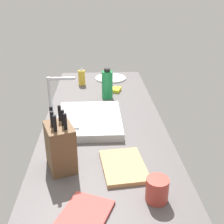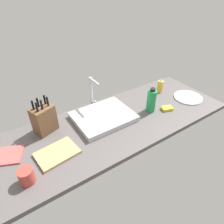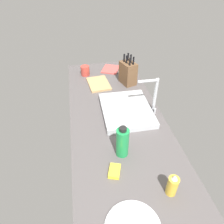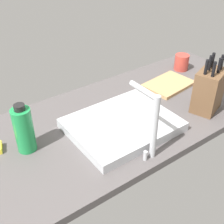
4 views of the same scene
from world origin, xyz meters
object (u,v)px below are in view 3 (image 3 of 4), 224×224
(faucet, at_px, (153,93))
(dish_sponge, at_px, (115,171))
(knife_block, at_px, (128,73))
(dish_towel, at_px, (111,69))
(coffee_mug, at_px, (85,71))
(sink_basin, at_px, (126,110))
(cutting_board, at_px, (99,84))
(water_bottle, at_px, (122,142))
(soap_bottle, at_px, (172,185))

(faucet, bearing_deg, dish_sponge, -37.05)
(knife_block, xyz_separation_m, dish_sponge, (0.93, -0.30, -0.09))
(dish_sponge, bearing_deg, faucet, 142.95)
(dish_towel, xyz_separation_m, coffee_mug, (0.07, -0.26, 0.04))
(knife_block, bearing_deg, sink_basin, -33.96)
(knife_block, bearing_deg, cutting_board, -113.51)
(knife_block, relative_size, water_bottle, 1.28)
(sink_basin, distance_m, water_bottle, 0.41)
(cutting_board, bearing_deg, sink_basin, 19.42)
(coffee_mug, height_order, dish_sponge, coffee_mug)
(cutting_board, height_order, water_bottle, water_bottle)
(sink_basin, bearing_deg, dish_towel, 179.77)
(knife_block, distance_m, dish_towel, 0.32)
(sink_basin, xyz_separation_m, dish_towel, (-0.71, 0.00, -0.01))
(soap_bottle, xyz_separation_m, dish_sponge, (-0.17, -0.26, -0.05))
(faucet, relative_size, water_bottle, 1.30)
(dish_sponge, bearing_deg, cutting_board, 178.06)
(faucet, relative_size, soap_bottle, 1.91)
(faucet, height_order, coffee_mug, faucet)
(cutting_board, height_order, dish_sponge, dish_sponge)
(knife_block, xyz_separation_m, cutting_board, (-0.02, -0.27, -0.09))
(cutting_board, xyz_separation_m, dish_towel, (-0.27, 0.16, -0.00))
(soap_bottle, height_order, dish_towel, soap_bottle)
(cutting_board, distance_m, coffee_mug, 0.23)
(faucet, bearing_deg, dish_towel, -165.54)
(faucet, height_order, cutting_board, faucet)
(cutting_board, xyz_separation_m, soap_bottle, (1.12, 0.22, 0.05))
(sink_basin, xyz_separation_m, cutting_board, (-0.44, -0.15, -0.01))
(knife_block, relative_size, coffee_mug, 2.90)
(faucet, height_order, knife_block, faucet)
(faucet, relative_size, dish_sponge, 3.02)
(faucet, relative_size, knife_block, 1.01)
(sink_basin, height_order, knife_block, knife_block)
(faucet, bearing_deg, water_bottle, -39.51)
(knife_block, height_order, cutting_board, knife_block)
(soap_bottle, bearing_deg, sink_basin, -174.15)
(faucet, xyz_separation_m, soap_bottle, (0.67, -0.12, -0.10))
(coffee_mug, bearing_deg, faucet, 34.20)
(dish_sponge, bearing_deg, dish_towel, 171.17)
(soap_bottle, distance_m, water_bottle, 0.35)
(sink_basin, height_order, dish_towel, sink_basin)
(water_bottle, bearing_deg, coffee_mug, -172.26)
(sink_basin, height_order, water_bottle, water_bottle)
(coffee_mug, xyz_separation_m, dish_sponge, (1.16, 0.07, -0.03))
(water_bottle, bearing_deg, knife_block, 164.22)
(sink_basin, xyz_separation_m, faucet, (0.01, 0.19, 0.14))
(knife_block, distance_m, soap_bottle, 1.10)
(soap_bottle, xyz_separation_m, dish_towel, (-1.39, -0.07, -0.06))
(knife_block, bearing_deg, faucet, -8.88)
(faucet, bearing_deg, coffee_mug, -145.80)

